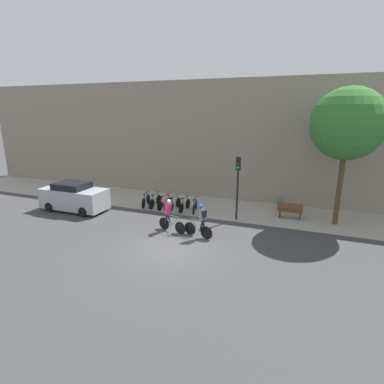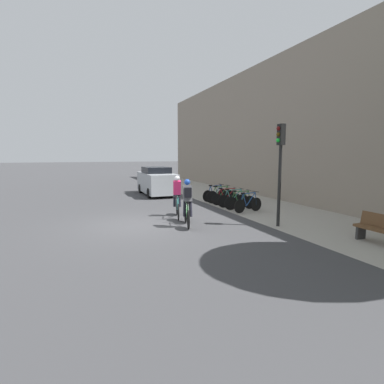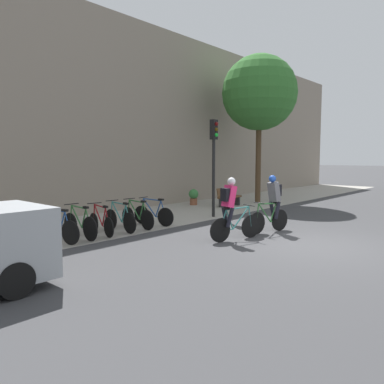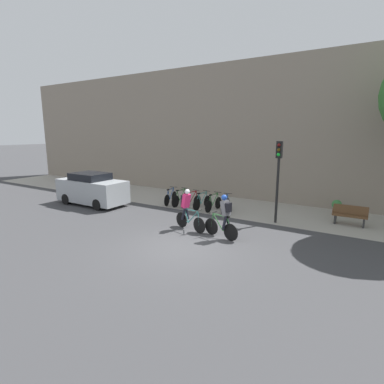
{
  "view_description": "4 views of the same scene",
  "coord_description": "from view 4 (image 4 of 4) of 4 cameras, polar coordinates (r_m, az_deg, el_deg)",
  "views": [
    {
      "loc": [
        5.56,
        -11.78,
        6.28
      ],
      "look_at": [
        -0.5,
        4.1,
        1.66
      ],
      "focal_mm": 28.0,
      "sensor_mm": 36.0,
      "label": 1
    },
    {
      "loc": [
        11.12,
        -2.13,
        2.68
      ],
      "look_at": [
        -0.4,
        2.35,
        1.12
      ],
      "focal_mm": 28.0,
      "sensor_mm": 36.0,
      "label": 2
    },
    {
      "loc": [
        -9.4,
        -4.14,
        2.34
      ],
      "look_at": [
        -0.48,
        3.76,
        1.23
      ],
      "focal_mm": 35.0,
      "sensor_mm": 36.0,
      "label": 3
    },
    {
      "loc": [
        5.8,
        -8.65,
        4.15
      ],
      "look_at": [
        -0.82,
        2.05,
        1.64
      ],
      "focal_mm": 28.0,
      "sensor_mm": 36.0,
      "label": 4
    }
  ],
  "objects": [
    {
      "name": "cyclist_pink",
      "position": [
        12.92,
        -0.92,
        -3.09
      ],
      "size": [
        1.75,
        0.62,
        1.78
      ],
      "color": "black",
      "rests_on": "ground"
    },
    {
      "name": "kerb_strip",
      "position": [
        16.97,
        10.78,
        -3.07
      ],
      "size": [
        44.0,
        4.5,
        0.01
      ],
      "primitive_type": "cube",
      "color": "#A39E93",
      "rests_on": "ground"
    },
    {
      "name": "parked_car",
      "position": [
        18.4,
        -18.5,
        0.5
      ],
      "size": [
        4.3,
        1.84,
        1.85
      ],
      "color": "#9EA3A8",
      "rests_on": "ground"
    },
    {
      "name": "ground",
      "position": [
        11.21,
        -1.99,
        -10.46
      ],
      "size": [
        200.0,
        200.0,
        0.0
      ],
      "primitive_type": "plane",
      "color": "#3D3D3F"
    },
    {
      "name": "cyclist_grey",
      "position": [
        11.84,
        6.15,
        -4.49
      ],
      "size": [
        1.66,
        0.59,
        1.78
      ],
      "color": "black",
      "rests_on": "ground"
    },
    {
      "name": "bench",
      "position": [
        15.4,
        27.86,
        -3.92
      ],
      "size": [
        1.44,
        0.44,
        0.89
      ],
      "color": "brown",
      "rests_on": "ground"
    },
    {
      "name": "potted_plant",
      "position": [
        17.01,
        25.83,
        -2.49
      ],
      "size": [
        0.48,
        0.48,
        0.78
      ],
      "color": "brown",
      "rests_on": "ground"
    },
    {
      "name": "traffic_light_pole",
      "position": [
        14.11,
        16.13,
        4.55
      ],
      "size": [
        0.26,
        0.3,
        3.77
      ],
      "color": "black",
      "rests_on": "ground"
    },
    {
      "name": "building_facade",
      "position": [
        18.87,
        14.11,
        11.11
      ],
      "size": [
        44.0,
        0.6,
        8.42
      ],
      "primitive_type": "cube",
      "color": "gray",
      "rests_on": "ground"
    },
    {
      "name": "parked_bike_0",
      "position": [
        17.63,
        -4.11,
        -1.04
      ],
      "size": [
        0.5,
        1.68,
        0.97
      ],
      "color": "black",
      "rests_on": "ground"
    },
    {
      "name": "parked_bike_2",
      "position": [
        16.86,
        -0.19,
        -1.65
      ],
      "size": [
        0.47,
        1.63,
        0.93
      ],
      "color": "black",
      "rests_on": "ground"
    },
    {
      "name": "parked_bike_3",
      "position": [
        16.5,
        1.91,
        -1.89
      ],
      "size": [
        0.46,
        1.7,
        0.96
      ],
      "color": "black",
      "rests_on": "ground"
    },
    {
      "name": "parked_bike_1",
      "position": [
        17.23,
        -2.2,
        -1.28
      ],
      "size": [
        0.46,
        1.73,
        0.98
      ],
      "color": "black",
      "rests_on": "ground"
    },
    {
      "name": "parked_bike_4",
      "position": [
        16.17,
        4.11,
        -2.19
      ],
      "size": [
        0.46,
        1.69,
        0.96
      ],
      "color": "black",
      "rests_on": "ground"
    },
    {
      "name": "parked_bike_5",
      "position": [
        15.86,
        6.39,
        -2.51
      ],
      "size": [
        0.48,
        1.64,
        0.96
      ],
      "color": "black",
      "rests_on": "ground"
    }
  ]
}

